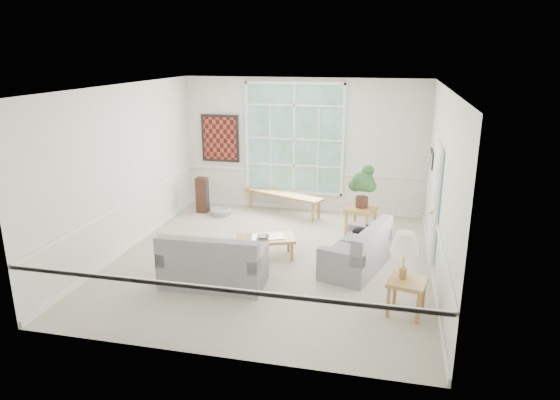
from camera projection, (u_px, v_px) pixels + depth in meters
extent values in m
cube|color=#A59E8D|center=(272.00, 260.00, 8.86)|extent=(5.50, 6.00, 0.01)
cube|color=white|center=(271.00, 87.00, 7.99)|extent=(5.50, 6.00, 0.02)
cube|color=silver|center=(303.00, 146.00, 11.23)|extent=(5.50, 0.02, 3.00)
cube|color=silver|center=(209.00, 241.00, 5.62)|extent=(5.50, 0.02, 3.00)
cube|color=silver|center=(124.00, 169.00, 9.01)|extent=(0.02, 6.00, 3.00)
cube|color=silver|center=(441.00, 187.00, 7.84)|extent=(0.02, 6.00, 3.00)
cube|color=white|center=(294.00, 139.00, 11.19)|extent=(2.30, 0.08, 2.40)
cube|color=white|center=(434.00, 203.00, 8.54)|extent=(0.08, 0.90, 2.10)
cube|color=white|center=(437.00, 209.00, 7.92)|extent=(0.08, 0.26, 1.90)
cube|color=maroon|center=(220.00, 138.00, 11.56)|extent=(0.90, 0.06, 1.10)
cube|color=black|center=(432.00, 161.00, 9.47)|extent=(0.04, 0.26, 0.32)
cube|color=black|center=(431.00, 156.00, 9.84)|extent=(0.04, 0.26, 0.32)
cube|color=gray|center=(356.00, 247.00, 8.36)|extent=(1.16, 1.64, 0.80)
cube|color=gray|center=(214.00, 258.00, 7.82)|extent=(1.63, 0.88, 0.87)
cube|color=#A2783C|center=(266.00, 247.00, 8.91)|extent=(1.14, 0.86, 0.38)
imported|color=#9C9CA1|center=(263.00, 236.00, 8.80)|extent=(0.38, 0.38, 0.07)
cube|color=#A2783C|center=(284.00, 203.00, 11.35)|extent=(1.93, 1.09, 0.45)
cube|color=#A2783C|center=(361.00, 221.00, 10.03)|extent=(0.69, 0.69, 0.54)
cube|color=#A2783C|center=(406.00, 297.00, 6.97)|extent=(0.60, 0.60, 0.51)
cylinder|color=gray|center=(220.00, 212.00, 11.23)|extent=(0.56, 0.56, 0.14)
cube|color=#381D13|center=(202.00, 195.00, 11.33)|extent=(0.27, 0.22, 0.81)
ellipsoid|color=black|center=(362.00, 231.00, 8.81)|extent=(0.39, 0.30, 0.17)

